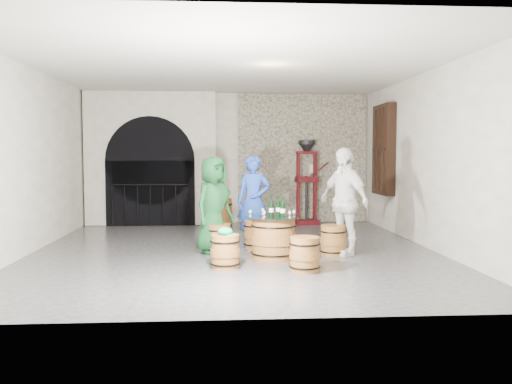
{
  "coord_description": "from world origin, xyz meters",
  "views": [
    {
      "loc": [
        -0.25,
        -9.46,
        1.7
      ],
      "look_at": [
        0.37,
        -0.17,
        1.05
      ],
      "focal_mm": 38.0,
      "sensor_mm": 36.0,
      "label": 1
    }
  ],
  "objects": [
    {
      "name": "wall_front",
      "position": [
        0.0,
        -4.0,
        1.6
      ],
      "size": [
        8.0,
        0.0,
        8.0
      ],
      "primitive_type": "plane",
      "rotation": [
        -1.57,
        0.0,
        0.0
      ],
      "color": "beige",
      "rests_on": "ground"
    },
    {
      "name": "wall_left",
      "position": [
        -3.5,
        0.0,
        1.6
      ],
      "size": [
        0.0,
        8.0,
        8.0
      ],
      "primitive_type": "plane",
      "rotation": [
        1.57,
        0.0,
        1.57
      ],
      "color": "beige",
      "rests_on": "ground"
    },
    {
      "name": "tasting_glass_a",
      "position": [
        0.46,
        -0.86,
        0.75
      ],
      "size": [
        0.05,
        0.05,
        0.1
      ],
      "primitive_type": null,
      "color": "#C78126",
      "rests_on": "barrel_table"
    },
    {
      "name": "wine_bottle_left",
      "position": [
        0.58,
        -0.78,
        0.83
      ],
      "size": [
        0.08,
        0.08,
        0.32
      ],
      "color": "black",
      "rests_on": "barrel_table"
    },
    {
      "name": "person_green",
      "position": [
        -0.36,
        -0.18,
        0.83
      ],
      "size": [
        0.93,
        0.96,
        1.66
      ],
      "primitive_type": "imported",
      "rotation": [
        0.0,
        0.0,
        0.88
      ],
      "color": "#113D1B",
      "rests_on": "ground"
    },
    {
      "name": "green_cap",
      "position": [
        -0.17,
        -1.48,
        0.56
      ],
      "size": [
        0.26,
        0.22,
        0.12
      ],
      "color": "#0D985D",
      "rests_on": "barrel_stool_near_left"
    },
    {
      "name": "tasting_glass_e",
      "position": [
        0.86,
        -0.94,
        0.75
      ],
      "size": [
        0.05,
        0.05,
        0.1
      ],
      "primitive_type": null,
      "color": "#C78126",
      "rests_on": "barrel_table"
    },
    {
      "name": "shuttered_window",
      "position": [
        3.38,
        2.4,
        1.8
      ],
      "size": [
        0.23,
        1.1,
        2.0
      ],
      "color": "black",
      "rests_on": "wall_right"
    },
    {
      "name": "barrel_table",
      "position": [
        0.62,
        -0.79,
        0.35
      ],
      "size": [
        0.9,
        0.9,
        0.7
      ],
      "color": "brown",
      "rests_on": "ground"
    },
    {
      "name": "barrel_stool_near_right",
      "position": [
        0.97,
        -1.78,
        0.25
      ],
      "size": [
        0.46,
        0.46,
        0.51
      ],
      "color": "brown",
      "rests_on": "ground"
    },
    {
      "name": "wall_right",
      "position": [
        3.5,
        0.0,
        1.6
      ],
      "size": [
        0.0,
        8.0,
        8.0
      ],
      "primitive_type": "plane",
      "rotation": [
        1.57,
        0.0,
        -1.57
      ],
      "color": "beige",
      "rests_on": "ground"
    },
    {
      "name": "stone_facing_panel",
      "position": [
        1.8,
        3.94,
        1.6
      ],
      "size": [
        3.2,
        0.12,
        3.18
      ],
      "primitive_type": "cube",
      "color": "tan",
      "rests_on": "ground"
    },
    {
      "name": "person_white",
      "position": [
        1.83,
        -0.52,
        0.91
      ],
      "size": [
        0.92,
        1.14,
        1.81
      ],
      "primitive_type": "imported",
      "rotation": [
        0.0,
        0.0,
        -1.03
      ],
      "color": "white",
      "rests_on": "ground"
    },
    {
      "name": "side_barrel",
      "position": [
        -0.23,
        2.72,
        0.35
      ],
      "size": [
        0.53,
        0.53,
        0.7
      ],
      "rotation": [
        0.0,
        0.0,
        -0.14
      ],
      "color": "brown",
      "rests_on": "ground"
    },
    {
      "name": "arched_opening",
      "position": [
        -1.9,
        3.74,
        1.58
      ],
      "size": [
        3.1,
        0.6,
        3.19
      ],
      "color": "beige",
      "rests_on": "ground"
    },
    {
      "name": "barrel_stool_left",
      "position": [
        -0.28,
        -0.23,
        0.25
      ],
      "size": [
        0.46,
        0.46,
        0.51
      ],
      "color": "brown",
      "rests_on": "ground"
    },
    {
      "name": "person_blue",
      "position": [
        0.36,
        0.39,
        0.84
      ],
      "size": [
        0.68,
        0.51,
        1.68
      ],
      "primitive_type": "imported",
      "rotation": [
        0.0,
        0.0,
        -0.18
      ],
      "color": "#1B3999",
      "rests_on": "ground"
    },
    {
      "name": "barrel_stool_near_left",
      "position": [
        -0.18,
        -1.48,
        0.25
      ],
      "size": [
        0.46,
        0.46,
        0.51
      ],
      "color": "brown",
      "rests_on": "ground"
    },
    {
      "name": "control_box",
      "position": [
        2.05,
        3.86,
        1.35
      ],
      "size": [
        0.18,
        0.1,
        0.22
      ],
      "primitive_type": "cube",
      "color": "silver",
      "rests_on": "wall_back"
    },
    {
      "name": "wall_back",
      "position": [
        0.0,
        4.0,
        1.6
      ],
      "size": [
        8.0,
        0.0,
        8.0
      ],
      "primitive_type": "plane",
      "rotation": [
        1.57,
        0.0,
        0.0
      ],
      "color": "beige",
      "rests_on": "ground"
    },
    {
      "name": "tasting_glass_d",
      "position": [
        0.82,
        -0.53,
        0.75
      ],
      "size": [
        0.05,
        0.05,
        0.1
      ],
      "primitive_type": null,
      "color": "#C78126",
      "rests_on": "barrel_table"
    },
    {
      "name": "ground",
      "position": [
        0.0,
        0.0,
        0.0
      ],
      "size": [
        8.0,
        8.0,
        0.0
      ],
      "primitive_type": "plane",
      "color": "#303033",
      "rests_on": "ground"
    },
    {
      "name": "corking_press",
      "position": [
        1.84,
        3.52,
        1.18
      ],
      "size": [
        0.87,
        0.55,
        2.03
      ],
      "rotation": [
        0.0,
        0.0,
        0.19
      ],
      "color": "#450B11",
      "rests_on": "ground"
    },
    {
      "name": "tasting_glass_f",
      "position": [
        0.24,
        -0.74,
        0.75
      ],
      "size": [
        0.05,
        0.05,
        0.1
      ],
      "primitive_type": null,
      "color": "#C78126",
      "rests_on": "barrel_table"
    },
    {
      "name": "barrel_stool_right",
      "position": [
        1.64,
        -0.56,
        0.25
      ],
      "size": [
        0.46,
        0.46,
        0.51
      ],
      "color": "brown",
      "rests_on": "ground"
    },
    {
      "name": "wine_bottle_center",
      "position": [
        0.75,
        -0.9,
        0.83
      ],
      "size": [
        0.08,
        0.08,
        0.32
      ],
      "color": "black",
      "rests_on": "barrel_table"
    },
    {
      "name": "ceiling",
      "position": [
        0.0,
        0.0,
        3.2
      ],
      "size": [
        8.0,
        8.0,
        0.0
      ],
      "primitive_type": "plane",
      "rotation": [
        3.14,
        0.0,
        0.0
      ],
      "color": "beige",
      "rests_on": "wall_back"
    },
    {
      "name": "tasting_glass_c",
      "position": [
        0.46,
        -0.49,
        0.75
      ],
      "size": [
        0.05,
        0.05,
        0.1
      ],
      "primitive_type": null,
      "color": "#C78126",
      "rests_on": "barrel_table"
    },
    {
      "name": "wine_bottle_right",
      "position": [
        0.7,
        -0.72,
        0.83
      ],
      "size": [
        0.08,
        0.08,
        0.32
      ],
      "color": "black",
      "rests_on": "barrel_table"
    },
    {
      "name": "barrel_stool_far",
      "position": [
        0.39,
        0.24,
        0.25
      ],
      "size": [
        0.46,
        0.46,
        0.51
      ],
      "color": "brown",
      "rests_on": "ground"
    },
    {
      "name": "tasting_glass_b",
      "position": [
        0.94,
        -0.82,
        0.75
      ],
      "size": [
        0.05,
        0.05,
        0.1
      ],
      "primitive_type": null,
      "color": "#C78126",
      "rests_on": "barrel_table"
    }
  ]
}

